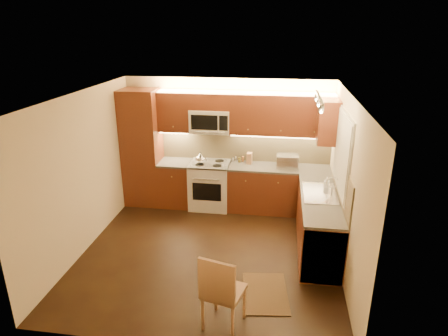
% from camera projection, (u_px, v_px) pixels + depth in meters
% --- Properties ---
extents(floor, '(4.00, 4.00, 0.01)m').
position_uv_depth(floor, '(210.00, 252.00, 6.30)').
color(floor, black).
rests_on(floor, ground).
extents(ceiling, '(4.00, 4.00, 0.01)m').
position_uv_depth(ceiling, '(207.00, 96.00, 5.43)').
color(ceiling, beige).
rests_on(ceiling, ground).
extents(wall_back, '(4.00, 0.01, 2.50)m').
position_uv_depth(wall_back, '(227.00, 142.00, 7.72)').
color(wall_back, beige).
rests_on(wall_back, ground).
extents(wall_front, '(4.00, 0.01, 2.50)m').
position_uv_depth(wall_front, '(173.00, 252.00, 4.01)').
color(wall_front, beige).
rests_on(wall_front, ground).
extents(wall_left, '(0.01, 4.00, 2.50)m').
position_uv_depth(wall_left, '(83.00, 173.00, 6.14)').
color(wall_left, beige).
rests_on(wall_left, ground).
extents(wall_right, '(0.01, 4.00, 2.50)m').
position_uv_depth(wall_right, '(347.00, 188.00, 5.59)').
color(wall_right, beige).
rests_on(wall_right, ground).
extents(pantry, '(0.70, 0.60, 2.30)m').
position_uv_depth(pantry, '(142.00, 148.00, 7.71)').
color(pantry, '#4F2111').
rests_on(pantry, floor).
extents(base_cab_back_left, '(0.62, 0.60, 0.86)m').
position_uv_depth(base_cab_back_left, '(176.00, 184.00, 7.86)').
color(base_cab_back_left, '#4F2111').
rests_on(base_cab_back_left, floor).
extents(counter_back_left, '(0.62, 0.60, 0.04)m').
position_uv_depth(counter_back_left, '(175.00, 163.00, 7.71)').
color(counter_back_left, '#33302E').
rests_on(counter_back_left, base_cab_back_left).
extents(base_cab_back_right, '(1.92, 0.60, 0.86)m').
position_uv_depth(base_cab_back_right, '(278.00, 190.00, 7.58)').
color(base_cab_back_right, '#4F2111').
rests_on(base_cab_back_right, floor).
extents(counter_back_right, '(1.92, 0.60, 0.04)m').
position_uv_depth(counter_back_right, '(279.00, 168.00, 7.43)').
color(counter_back_right, '#33302E').
rests_on(counter_back_right, base_cab_back_right).
extents(base_cab_right, '(0.60, 2.00, 0.86)m').
position_uv_depth(base_cab_right, '(318.00, 224.00, 6.28)').
color(base_cab_right, '#4F2111').
rests_on(base_cab_right, floor).
extents(counter_right, '(0.60, 2.00, 0.04)m').
position_uv_depth(counter_right, '(321.00, 199.00, 6.13)').
color(counter_right, '#33302E').
rests_on(counter_right, base_cab_right).
extents(dishwasher, '(0.58, 0.60, 0.84)m').
position_uv_depth(dishwasher, '(322.00, 247.00, 5.63)').
color(dishwasher, silver).
rests_on(dishwasher, floor).
extents(backsplash_back, '(3.30, 0.02, 0.60)m').
position_uv_depth(backsplash_back, '(245.00, 146.00, 7.68)').
color(backsplash_back, tan).
rests_on(backsplash_back, wall_back).
extents(backsplash_right, '(0.02, 2.00, 0.60)m').
position_uv_depth(backsplash_right, '(342.00, 181.00, 5.98)').
color(backsplash_right, tan).
rests_on(backsplash_right, wall_right).
extents(upper_cab_back_left, '(0.62, 0.35, 0.75)m').
position_uv_depth(upper_cab_back_left, '(175.00, 111.00, 7.48)').
color(upper_cab_back_left, '#4F2111').
rests_on(upper_cab_back_left, wall_back).
extents(upper_cab_back_right, '(1.92, 0.35, 0.75)m').
position_uv_depth(upper_cab_back_right, '(282.00, 115.00, 7.20)').
color(upper_cab_back_right, '#4F2111').
rests_on(upper_cab_back_right, wall_back).
extents(upper_cab_bridge, '(0.76, 0.35, 0.31)m').
position_uv_depth(upper_cab_bridge, '(210.00, 101.00, 7.31)').
color(upper_cab_bridge, '#4F2111').
rests_on(upper_cab_bridge, wall_back).
extents(upper_cab_right_corner, '(0.35, 0.50, 0.75)m').
position_uv_depth(upper_cab_right_corner, '(328.00, 122.00, 6.70)').
color(upper_cab_right_corner, '#4F2111').
rests_on(upper_cab_right_corner, wall_right).
extents(stove, '(0.76, 0.65, 0.92)m').
position_uv_depth(stove, '(210.00, 185.00, 7.73)').
color(stove, silver).
rests_on(stove, floor).
extents(microwave, '(0.76, 0.38, 0.44)m').
position_uv_depth(microwave, '(210.00, 121.00, 7.43)').
color(microwave, silver).
rests_on(microwave, wall_back).
extents(window_frame, '(0.03, 1.44, 1.24)m').
position_uv_depth(window_frame, '(343.00, 153.00, 5.98)').
color(window_frame, silver).
rests_on(window_frame, wall_right).
extents(window_blinds, '(0.02, 1.36, 1.16)m').
position_uv_depth(window_blinds, '(342.00, 153.00, 5.98)').
color(window_blinds, silver).
rests_on(window_blinds, wall_right).
extents(sink, '(0.52, 0.86, 0.15)m').
position_uv_depth(sink, '(320.00, 189.00, 6.23)').
color(sink, silver).
rests_on(sink, counter_right).
extents(faucet, '(0.20, 0.04, 0.30)m').
position_uv_depth(faucet, '(332.00, 186.00, 6.18)').
color(faucet, silver).
rests_on(faucet, counter_right).
extents(track_light_bar, '(0.04, 1.20, 0.03)m').
position_uv_depth(track_light_bar, '(319.00, 97.00, 5.60)').
color(track_light_bar, silver).
rests_on(track_light_bar, ceiling).
extents(kettle, '(0.25, 0.25, 0.23)m').
position_uv_depth(kettle, '(201.00, 158.00, 7.49)').
color(kettle, silver).
rests_on(kettle, stove).
extents(toaster_oven, '(0.41, 0.31, 0.24)m').
position_uv_depth(toaster_oven, '(287.00, 161.00, 7.36)').
color(toaster_oven, silver).
rests_on(toaster_oven, counter_back_right).
extents(knife_block, '(0.11, 0.16, 0.21)m').
position_uv_depth(knife_block, '(249.00, 158.00, 7.59)').
color(knife_block, '#906141').
rests_on(knife_block, counter_back_right).
extents(spice_jar_a, '(0.05, 0.05, 0.10)m').
position_uv_depth(spice_jar_a, '(236.00, 158.00, 7.74)').
color(spice_jar_a, silver).
rests_on(spice_jar_a, counter_back_right).
extents(spice_jar_b, '(0.06, 0.06, 0.10)m').
position_uv_depth(spice_jar_b, '(239.00, 160.00, 7.66)').
color(spice_jar_b, brown).
rests_on(spice_jar_b, counter_back_right).
extents(spice_jar_c, '(0.06, 0.06, 0.09)m').
position_uv_depth(spice_jar_c, '(233.00, 160.00, 7.68)').
color(spice_jar_c, silver).
rests_on(spice_jar_c, counter_back_right).
extents(spice_jar_d, '(0.06, 0.06, 0.10)m').
position_uv_depth(spice_jar_d, '(243.00, 159.00, 7.71)').
color(spice_jar_d, brown).
rests_on(spice_jar_d, counter_back_right).
extents(soap_bottle, '(0.10, 0.10, 0.19)m').
position_uv_depth(soap_bottle, '(327.00, 183.00, 6.44)').
color(soap_bottle, silver).
rests_on(soap_bottle, counter_right).
extents(rug, '(0.70, 0.95, 0.01)m').
position_uv_depth(rug, '(265.00, 293.00, 5.33)').
color(rug, black).
rests_on(rug, floor).
extents(dining_chair, '(0.54, 0.54, 1.01)m').
position_uv_depth(dining_chair, '(224.00, 289.00, 4.62)').
color(dining_chair, '#906141').
rests_on(dining_chair, floor).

